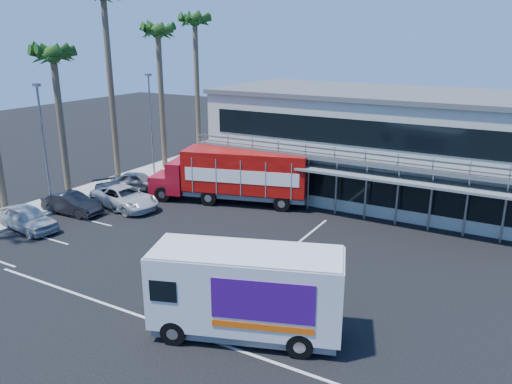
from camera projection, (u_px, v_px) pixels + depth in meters
The scene contains 16 objects.
ground at pixel (228, 262), 24.88m from camera, with size 120.00×120.00×0.00m, color black.
building at pixel (379, 144), 34.79m from camera, with size 22.40×12.00×7.30m.
curb_strip at pixel (101, 188), 36.92m from camera, with size 3.00×32.00×0.16m, color #A5A399.
palm_c at pixel (54, 63), 31.68m from camera, with size 2.80×2.80×10.75m.
palm_d at pixel (104, 7), 34.91m from camera, with size 2.80×2.80×14.75m.
palm_e at pixel (158, 40), 39.49m from camera, with size 2.80×2.80×12.25m.
palm_f at pixel (195, 29), 43.98m from camera, with size 2.80×2.80×13.25m.
light_pole_near at pixel (44, 142), 31.08m from camera, with size 0.50×0.25×8.09m.
light_pole_far at pixel (151, 120), 39.39m from camera, with size 0.50×0.25×8.09m.
red_truck at pixel (235, 174), 33.41m from camera, with size 11.00×5.29×3.61m.
white_van at pixel (246, 291), 18.28m from camera, with size 7.40×4.60×3.42m.
parked_car_a at pixel (28, 218), 28.91m from camera, with size 1.71×4.26×1.45m, color #A7A9AE.
parked_car_b at pixel (72, 204), 31.58m from camera, with size 1.42×4.06×1.34m, color black.
parked_car_c at pixel (125, 198), 32.63m from camera, with size 2.35×5.10×1.42m, color silver.
parked_car_d at pixel (115, 194), 33.45m from camera, with size 1.85×4.55×1.32m, color #2A3038.
parked_car_e at pixel (138, 181), 36.53m from camera, with size 1.58×3.94×1.34m, color slate.
Camera 1 is at (12.45, -19.07, 10.71)m, focal length 35.00 mm.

